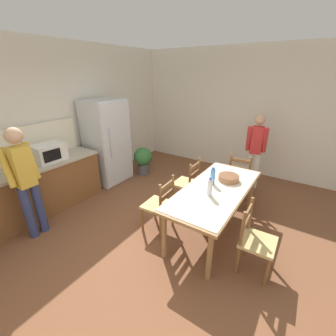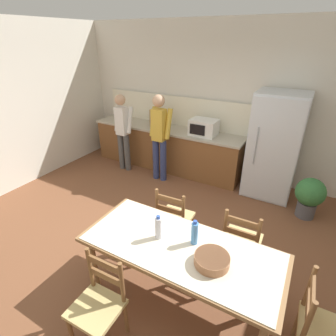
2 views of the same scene
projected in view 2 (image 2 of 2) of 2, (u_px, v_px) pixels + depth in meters
name	position (u px, v px, depth m)	size (l,w,h in m)	color
ground_plane	(161.00, 248.00, 3.57)	(8.32, 8.32, 0.00)	brown
wall_back	(231.00, 103.00, 4.99)	(6.52, 0.12, 2.90)	silver
kitchen_counter	(166.00, 148.00, 5.62)	(3.26, 0.66, 0.89)	brown
counter_splashback	(173.00, 110.00, 5.53)	(3.22, 0.03, 0.60)	#EFE8CB
refrigerator	(274.00, 147.00, 4.44)	(0.81, 0.73, 1.82)	silver
microwave	(204.00, 127.00, 4.97)	(0.50, 0.39, 0.30)	white
paper_bag	(156.00, 118.00, 5.41)	(0.24, 0.16, 0.36)	tan
dining_table	(180.00, 252.00, 2.60)	(1.99, 0.85, 0.75)	olive
bottle_near_centre	(158.00, 228.00, 2.62)	(0.07, 0.07, 0.27)	silver
bottle_off_centre	(195.00, 233.00, 2.55)	(0.07, 0.07, 0.27)	#4C8ED6
serving_bowl	(212.00, 259.00, 2.34)	(0.32, 0.32, 0.09)	#9E6642
chair_side_far_left	(174.00, 218.00, 3.45)	(0.44, 0.42, 0.91)	brown
chair_head_end	(320.00, 329.00, 2.14)	(0.41, 0.43, 0.91)	brown
chair_side_near_left	(99.00, 304.00, 2.34)	(0.43, 0.41, 0.91)	brown
chair_side_far_right	(241.00, 241.00, 3.06)	(0.43, 0.41, 0.91)	brown
person_at_sink	(123.00, 129.00, 5.33)	(0.40, 0.28, 1.59)	#4C4C4C
person_at_counter	(159.00, 134.00, 4.90)	(0.42, 0.29, 1.68)	navy
potted_plant	(310.00, 195.00, 4.05)	(0.44, 0.44, 0.67)	#4C4C51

